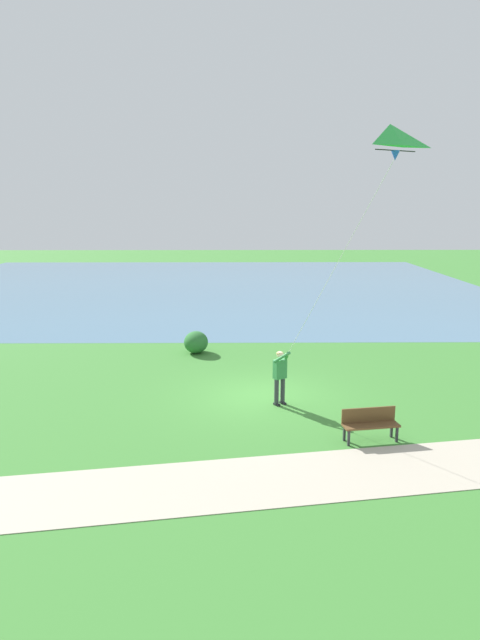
# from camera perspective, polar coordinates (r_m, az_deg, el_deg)

# --- Properties ---
(ground_plane) EXTENTS (120.00, 120.00, 0.00)m
(ground_plane) POSITION_cam_1_polar(r_m,az_deg,el_deg) (18.16, 2.41, -7.95)
(ground_plane) COLOR #3D7F33
(lake_water) EXTENTS (36.00, 44.00, 0.01)m
(lake_water) POSITION_cam_1_polar(r_m,az_deg,el_deg) (42.77, -4.70, 3.56)
(lake_water) COLOR teal
(lake_water) RESTS_ON ground
(walkway_path) EXTENTS (7.54, 31.97, 0.02)m
(walkway_path) POSITION_cam_1_polar(r_m,az_deg,el_deg) (12.79, -5.56, -16.92)
(walkway_path) COLOR #B7AD99
(walkway_path) RESTS_ON ground
(person_kite_flyer) EXTENTS (0.62, 0.54, 1.83)m
(person_kite_flyer) POSITION_cam_1_polar(r_m,az_deg,el_deg) (17.15, 4.22, -5.50)
(person_kite_flyer) COLOR #232328
(person_kite_flyer) RESTS_ON ground
(flying_kite) EXTENTS (3.53, 2.59, 6.16)m
(flying_kite) POSITION_cam_1_polar(r_m,az_deg,el_deg) (13.51, 15.27, 17.16)
(flying_kite) COLOR green
(park_bench_near_walkway) EXTENTS (0.68, 1.55, 0.88)m
(park_bench_near_walkway) POSITION_cam_1_polar(r_m,az_deg,el_deg) (15.18, 13.38, -10.30)
(park_bench_near_walkway) COLOR brown
(park_bench_near_walkway) RESTS_ON ground
(lakeside_shrub) EXTENTS (1.22, 1.02, 0.93)m
(lakeside_shrub) POSITION_cam_1_polar(r_m,az_deg,el_deg) (23.30, -4.60, -2.31)
(lakeside_shrub) COLOR #2D7033
(lakeside_shrub) RESTS_ON ground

